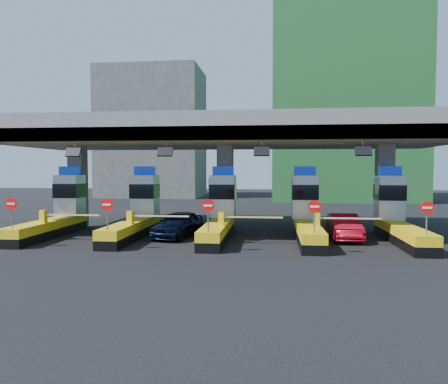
# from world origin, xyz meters

# --- Properties ---
(ground) EXTENTS (120.00, 120.00, 0.00)m
(ground) POSITION_xyz_m (0.00, 0.00, 0.00)
(ground) COLOR black
(ground) RESTS_ON ground
(toll_canopy) EXTENTS (28.00, 12.09, 7.00)m
(toll_canopy) POSITION_xyz_m (0.00, 2.87, 6.13)
(toll_canopy) COLOR slate
(toll_canopy) RESTS_ON ground
(toll_lane_far_left) EXTENTS (4.43, 8.00, 4.16)m
(toll_lane_far_left) POSITION_xyz_m (-10.00, 0.28, 1.40)
(toll_lane_far_left) COLOR black
(toll_lane_far_left) RESTS_ON ground
(toll_lane_left) EXTENTS (4.43, 8.00, 4.16)m
(toll_lane_left) POSITION_xyz_m (-5.00, 0.28, 1.40)
(toll_lane_left) COLOR black
(toll_lane_left) RESTS_ON ground
(toll_lane_center) EXTENTS (4.43, 8.00, 4.16)m
(toll_lane_center) POSITION_xyz_m (0.00, 0.28, 1.40)
(toll_lane_center) COLOR black
(toll_lane_center) RESTS_ON ground
(toll_lane_right) EXTENTS (4.43, 8.00, 4.16)m
(toll_lane_right) POSITION_xyz_m (5.00, 0.28, 1.40)
(toll_lane_right) COLOR black
(toll_lane_right) RESTS_ON ground
(toll_lane_far_right) EXTENTS (4.43, 8.00, 4.16)m
(toll_lane_far_right) POSITION_xyz_m (10.00, 0.28, 1.40)
(toll_lane_far_right) COLOR black
(toll_lane_far_right) RESTS_ON ground
(bg_building_scaffold) EXTENTS (18.00, 12.00, 28.00)m
(bg_building_scaffold) POSITION_xyz_m (12.00, 32.00, 14.00)
(bg_building_scaffold) COLOR #1E5926
(bg_building_scaffold) RESTS_ON ground
(bg_building_concrete) EXTENTS (14.00, 10.00, 18.00)m
(bg_building_concrete) POSITION_xyz_m (-14.00, 36.00, 9.00)
(bg_building_concrete) COLOR #4C4C49
(bg_building_concrete) RESTS_ON ground
(van) EXTENTS (2.73, 4.80, 1.54)m
(van) POSITION_xyz_m (-2.41, -0.25, 0.77)
(van) COLOR black
(van) RESTS_ON ground
(red_car) EXTENTS (1.57, 4.38, 1.44)m
(red_car) POSITION_xyz_m (7.10, 0.04, 0.72)
(red_car) COLOR #AF0D20
(red_car) RESTS_ON ground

